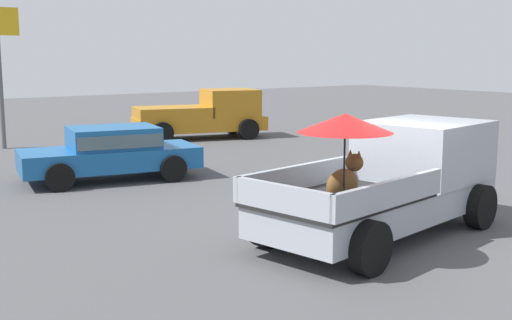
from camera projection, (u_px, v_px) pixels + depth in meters
The scene contains 4 objects.
ground_plane at pixel (379, 237), 11.19m from camera, with size 80.00×80.00×0.00m, color #4C4C4F.
pickup_truck_main at pixel (394, 178), 11.29m from camera, with size 5.30×2.95×2.26m.
pickup_truck_red at pixel (205, 115), 24.22m from camera, with size 5.11×3.15×1.80m.
parked_sedan_far at pixel (111, 151), 16.15m from camera, with size 4.56×2.59×1.33m.
Camera 1 is at (-8.10, -7.50, 3.11)m, focal length 45.69 mm.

